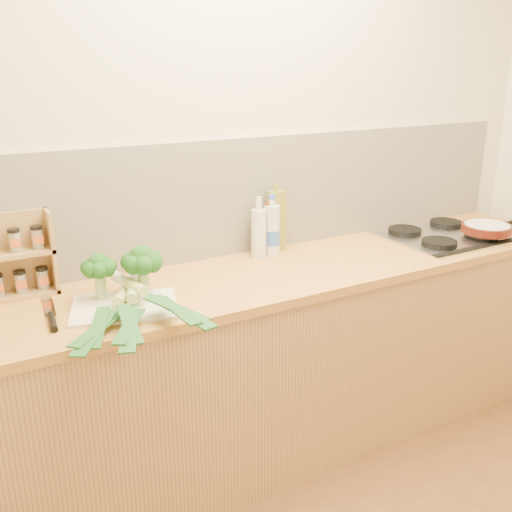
{
  "coord_description": "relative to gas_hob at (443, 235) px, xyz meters",
  "views": [
    {
      "loc": [
        -1.2,
        -0.8,
        1.76
      ],
      "look_at": [
        -0.14,
        1.1,
        1.02
      ],
      "focal_mm": 40.0,
      "sensor_mm": 36.0,
      "label": 1
    }
  ],
  "objects": [
    {
      "name": "skillet",
      "position": [
        0.16,
        -0.13,
        0.05
      ],
      "size": [
        0.36,
        0.25,
        0.04
      ],
      "rotation": [
        0.0,
        0.0,
        0.09
      ],
      "color": "#44140B",
      "rests_on": "gas_hob"
    },
    {
      "name": "chefs_knife",
      "position": [
        -1.96,
        -0.05,
        -0.0
      ],
      "size": [
        0.06,
        0.34,
        0.02
      ],
      "rotation": [
        0.0,
        0.0,
        -0.09
      ],
      "color": "silver",
      "rests_on": "counter"
    },
    {
      "name": "spice_rack",
      "position": [
        -2.02,
        0.25,
        0.13
      ],
      "size": [
        0.27,
        0.11,
        0.33
      ],
      "color": "#A57A46",
      "rests_on": "counter"
    },
    {
      "name": "counter",
      "position": [
        -1.02,
        0.0,
        -0.46
      ],
      "size": [
        3.2,
        0.62,
        0.9
      ],
      "color": "#AD8748",
      "rests_on": "ground"
    },
    {
      "name": "water_bottle",
      "position": [
        -0.91,
        0.21,
        0.1
      ],
      "size": [
        0.08,
        0.08,
        0.26
      ],
      "color": "silver",
      "rests_on": "counter"
    },
    {
      "name": "room_shell",
      "position": [
        -1.02,
        0.29,
        0.26
      ],
      "size": [
        3.5,
        3.5,
        3.5
      ],
      "color": "beige",
      "rests_on": "ground"
    },
    {
      "name": "leek_back",
      "position": [
        -1.64,
        -0.15,
        0.06
      ],
      "size": [
        0.19,
        0.62,
        0.04
      ],
      "rotation": [
        0.0,
        0.0,
        0.21
      ],
      "color": "white",
      "rests_on": "chopping_board"
    },
    {
      "name": "amber_bottle",
      "position": [
        -0.93,
        0.22,
        0.09
      ],
      "size": [
        0.06,
        0.06,
        0.25
      ],
      "color": "maroon",
      "rests_on": "counter"
    },
    {
      "name": "oil_tin",
      "position": [
        -0.86,
        0.24,
        0.13
      ],
      "size": [
        0.08,
        0.05,
        0.32
      ],
      "color": "olive",
      "rests_on": "counter"
    },
    {
      "name": "glass_bottle",
      "position": [
        -0.98,
        0.2,
        0.1
      ],
      "size": [
        0.07,
        0.07,
        0.29
      ],
      "color": "silver",
      "rests_on": "counter"
    },
    {
      "name": "leek_front",
      "position": [
        -1.74,
        -0.1,
        0.02
      ],
      "size": [
        0.39,
        0.56,
        0.04
      ],
      "rotation": [
        0.0,
        0.0,
        -0.57
      ],
      "color": "white",
      "rests_on": "chopping_board"
    },
    {
      "name": "gas_hob",
      "position": [
        0.0,
        0.0,
        0.0
      ],
      "size": [
        0.58,
        0.5,
        0.04
      ],
      "color": "silver",
      "rests_on": "counter"
    },
    {
      "name": "leek_mid",
      "position": [
        -1.69,
        -0.13,
        0.04
      ],
      "size": [
        0.27,
        0.64,
        0.04
      ],
      "rotation": [
        0.0,
        0.0,
        -0.34
      ],
      "color": "white",
      "rests_on": "chopping_board"
    },
    {
      "name": "broccoli_right",
      "position": [
        -1.61,
        -0.01,
        0.13
      ],
      "size": [
        0.16,
        0.16,
        0.2
      ],
      "color": "#99AF66",
      "rests_on": "chopping_board"
    },
    {
      "name": "chopping_board",
      "position": [
        -1.71,
        -0.07,
        -0.01
      ],
      "size": [
        0.44,
        0.38,
        0.01
      ],
      "primitive_type": "cube",
      "rotation": [
        0.0,
        0.0,
        -0.3
      ],
      "color": "beige",
      "rests_on": "counter"
    },
    {
      "name": "broccoli_left",
      "position": [
        -1.76,
        0.03,
        0.12
      ],
      "size": [
        0.13,
        0.13,
        0.18
      ],
      "color": "#99AF66",
      "rests_on": "chopping_board"
    }
  ]
}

